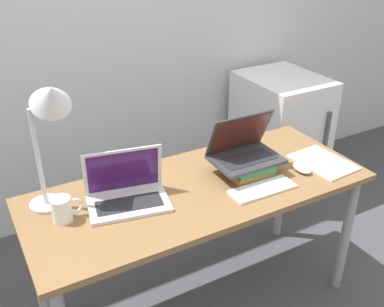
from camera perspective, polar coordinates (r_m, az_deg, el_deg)
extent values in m
cube|color=silver|center=(2.79, -10.93, 17.78)|extent=(8.00, 0.05, 2.70)
cube|color=brown|center=(2.06, 0.97, -4.53)|extent=(1.59, 0.64, 0.03)
cylinder|color=gray|center=(2.51, 18.93, -9.73)|extent=(0.05, 0.05, 0.70)
cylinder|color=gray|center=(2.30, -19.13, -13.68)|extent=(0.05, 0.05, 0.70)
cylinder|color=gray|center=(2.81, 11.28, -4.27)|extent=(0.05, 0.05, 0.70)
cube|color=silver|center=(1.94, -8.04, -6.34)|extent=(0.38, 0.28, 0.02)
cube|color=#232328|center=(1.93, -7.98, -6.32)|extent=(0.30, 0.16, 0.00)
cube|color=silver|center=(1.96, -8.76, -2.11)|extent=(0.34, 0.10, 0.21)
cube|color=#381451|center=(1.96, -8.73, -2.19)|extent=(0.31, 0.09, 0.19)
cube|color=olive|center=(2.18, 6.45, -1.78)|extent=(0.21, 0.26, 0.03)
cube|color=#33753D|center=(2.17, 6.73, -0.95)|extent=(0.21, 0.27, 0.03)
cube|color=#333338|center=(2.13, 6.90, -0.73)|extent=(0.32, 0.23, 0.02)
cube|color=#232328|center=(2.12, 7.12, -0.67)|extent=(0.26, 0.12, 0.00)
cube|color=#333338|center=(2.13, 6.04, 2.66)|extent=(0.32, 0.10, 0.21)
cube|color=#4C1E19|center=(2.13, 6.10, 2.57)|extent=(0.29, 0.09, 0.18)
cube|color=white|center=(2.05, 8.95, -4.48)|extent=(0.31, 0.12, 0.01)
cube|color=silver|center=(2.04, 8.96, -4.32)|extent=(0.29, 0.10, 0.00)
ellipsoid|color=white|center=(2.23, 13.78, -1.80)|extent=(0.07, 0.11, 0.03)
cube|color=white|center=(2.33, 16.28, -1.07)|extent=(0.24, 0.31, 0.01)
cylinder|color=white|center=(1.89, -16.21, -6.84)|extent=(0.08, 0.08, 0.10)
torus|color=white|center=(1.89, -14.68, -6.45)|extent=(0.07, 0.01, 0.07)
cylinder|color=silver|center=(2.02, -17.99, -6.11)|extent=(0.14, 0.14, 0.01)
cylinder|color=silver|center=(1.91, -18.95, -0.57)|extent=(0.02, 0.02, 0.43)
cone|color=silver|center=(1.78, -17.49, 6.97)|extent=(0.16, 0.19, 0.17)
cube|color=white|center=(3.27, 10.95, 2.32)|extent=(0.49, 0.59, 0.86)
cube|color=#4C4C51|center=(3.15, 16.58, 1.44)|extent=(0.02, 0.02, 0.43)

